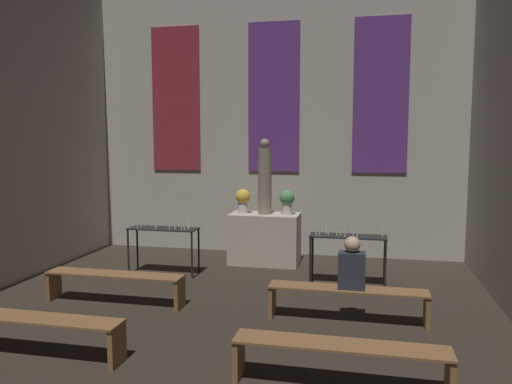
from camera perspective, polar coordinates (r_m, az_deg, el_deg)
name	(u,v)px	position (r m, az deg, el deg)	size (l,w,h in m)	color
wall_back	(274,123)	(10.73, 2.11, 7.92)	(8.06, 0.16, 5.56)	#B2AD9E
altar	(265,239)	(9.93, 1.00, -5.36)	(1.36, 0.71, 1.00)	#BCB29E
statue	(265,179)	(9.76, 1.01, 1.52)	(0.26, 0.26, 1.47)	gray
flower_vase_left	(243,199)	(9.90, -1.50, -0.81)	(0.30, 0.30, 0.48)	beige
flower_vase_right	(287,200)	(9.72, 3.57, -0.94)	(0.30, 0.30, 0.48)	beige
candle_rack_left	(163,234)	(9.30, -10.54, -4.77)	(1.28, 0.43, 1.05)	black
candle_rack_right	(348,242)	(8.58, 10.43, -5.68)	(1.28, 0.43, 1.05)	black
pew_third_left	(33,327)	(6.39, -24.09, -13.92)	(2.13, 0.36, 0.47)	brown
pew_third_right	(340,355)	(5.25, 9.57, -17.94)	(2.13, 0.36, 0.47)	brown
pew_back_left	(115,281)	(7.90, -15.84, -9.78)	(2.13, 0.36, 0.47)	brown
pew_back_right	(347,297)	(7.01, 10.37, -11.69)	(2.13, 0.36, 0.47)	brown
person_seated	(352,265)	(6.89, 10.90, -8.24)	(0.36, 0.24, 0.71)	#282D38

